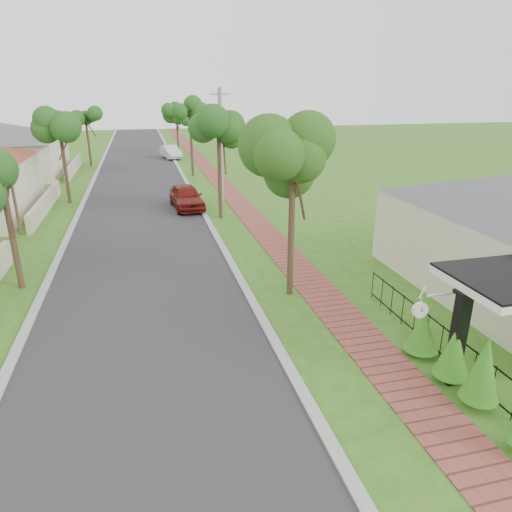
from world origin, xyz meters
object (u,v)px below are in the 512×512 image
object	(u,v)px
utility_pole	(221,146)
station_clock	(422,309)
porch_post	(457,342)
parked_car_red	(187,197)
near_tree	(293,166)
parked_car_white	(171,152)

from	to	relation	value
utility_pole	station_clock	world-z (taller)	utility_pole
porch_post	parked_car_red	distance (m)	20.20
station_clock	near_tree	bearing A→B (deg)	105.23
parked_car_white	station_clock	distance (m)	41.59
parked_car_red	near_tree	size ratio (longest dim) A/B	0.74
parked_car_white	station_clock	bearing A→B (deg)	-97.34
porch_post	utility_pole	distance (m)	21.27
porch_post	station_clock	distance (m)	1.26
parked_car_white	near_tree	distance (m)	36.04
parked_car_white	station_clock	world-z (taller)	station_clock
porch_post	utility_pole	xyz separation A→B (m)	(-2.25, 21.00, 2.51)
parked_car_red	parked_car_white	size ratio (longest dim) A/B	1.04
near_tree	parked_car_white	bearing A→B (deg)	92.80
parked_car_red	utility_pole	distance (m)	4.05
near_tree	utility_pole	xyz separation A→B (m)	(0.15, 14.94, -1.00)
station_clock	parked_car_white	bearing A→B (deg)	94.54
parked_car_white	near_tree	world-z (taller)	near_tree
parked_car_white	station_clock	xyz separation A→B (m)	(3.29, -41.44, 1.27)
utility_pole	near_tree	bearing A→B (deg)	-90.58
utility_pole	station_clock	distance (m)	20.71
porch_post	near_tree	world-z (taller)	near_tree
near_tree	station_clock	world-z (taller)	near_tree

